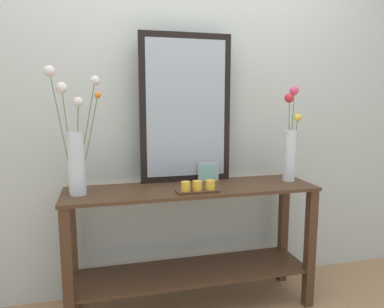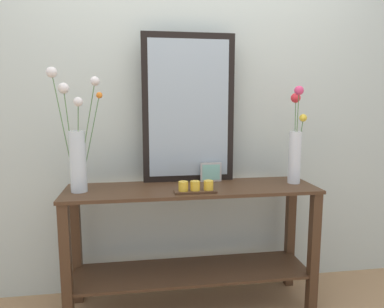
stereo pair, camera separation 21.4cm
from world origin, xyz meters
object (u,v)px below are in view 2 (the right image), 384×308
object	(u,v)px
candle_tray	(196,188)
tall_vase_left	(77,147)
mirror_leaning	(189,109)
vase_right	(295,146)
console_table	(192,233)
picture_frame_small	(211,172)

from	to	relation	value
candle_tray	tall_vase_left	bearing A→B (deg)	170.40
mirror_leaning	vase_right	xyz separation A→B (m)	(0.66, -0.16, -0.23)
console_table	candle_tray	distance (m)	0.34
tall_vase_left	mirror_leaning	bearing A→B (deg)	15.48
picture_frame_small	tall_vase_left	bearing A→B (deg)	-169.82
tall_vase_left	picture_frame_small	xyz separation A→B (m)	(0.82, 0.15, -0.20)
mirror_leaning	picture_frame_small	distance (m)	0.44
console_table	picture_frame_small	world-z (taller)	picture_frame_small
mirror_leaning	tall_vase_left	world-z (taller)	mirror_leaning
vase_right	candle_tray	world-z (taller)	vase_right
tall_vase_left	vase_right	bearing A→B (deg)	1.17
mirror_leaning	candle_tray	distance (m)	0.54
vase_right	candle_tray	size ratio (longest dim) A/B	2.52
tall_vase_left	picture_frame_small	bearing A→B (deg)	10.18
tall_vase_left	candle_tray	distance (m)	0.72
vase_right	candle_tray	bearing A→B (deg)	-167.98
mirror_leaning	picture_frame_small	xyz separation A→B (m)	(0.14, -0.04, -0.41)
tall_vase_left	candle_tray	size ratio (longest dim) A/B	2.91
mirror_leaning	candle_tray	world-z (taller)	mirror_leaning
console_table	vase_right	distance (m)	0.86
tall_vase_left	picture_frame_small	size ratio (longest dim) A/B	5.07
console_table	candle_tray	xyz separation A→B (m)	(0.00, -0.12, 0.32)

